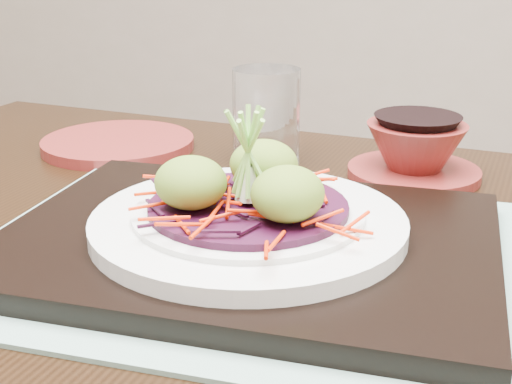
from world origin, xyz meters
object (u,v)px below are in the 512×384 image
(dining_table, at_px, (253,345))
(white_plate, at_px, (248,222))
(terracotta_side_plate, at_px, (118,143))
(water_glass, at_px, (266,117))
(terracotta_bowl_set, at_px, (415,154))
(serving_tray, at_px, (248,242))

(dining_table, relative_size, white_plate, 4.61)
(white_plate, height_order, terracotta_side_plate, white_plate)
(white_plate, bearing_deg, dining_table, 95.11)
(white_plate, xyz_separation_m, water_glass, (-0.07, 0.25, 0.03))
(terracotta_bowl_set, bearing_deg, water_glass, -179.45)
(dining_table, height_order, terracotta_side_plate, terracotta_side_plate)
(terracotta_side_plate, distance_m, terracotta_bowl_set, 0.37)
(dining_table, distance_m, water_glass, 0.29)
(terracotta_side_plate, bearing_deg, terracotta_bowl_set, 0.85)
(serving_tray, height_order, terracotta_bowl_set, terracotta_bowl_set)
(dining_table, bearing_deg, serving_tray, -81.04)
(dining_table, bearing_deg, terracotta_bowl_set, 69.82)
(dining_table, xyz_separation_m, terracotta_bowl_set, (0.11, 0.24, 0.12))
(white_plate, relative_size, water_glass, 2.34)
(terracotta_side_plate, height_order, terracotta_bowl_set, terracotta_bowl_set)
(dining_table, relative_size, terracotta_bowl_set, 6.19)
(terracotta_side_plate, bearing_deg, white_plate, -43.52)
(serving_tray, bearing_deg, terracotta_bowl_set, 64.55)
(terracotta_bowl_set, bearing_deg, terracotta_side_plate, -179.15)
(white_plate, distance_m, water_glass, 0.26)
(serving_tray, xyz_separation_m, white_plate, (-0.00, -0.00, 0.02))
(serving_tray, xyz_separation_m, terracotta_side_plate, (-0.26, 0.25, -0.01))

